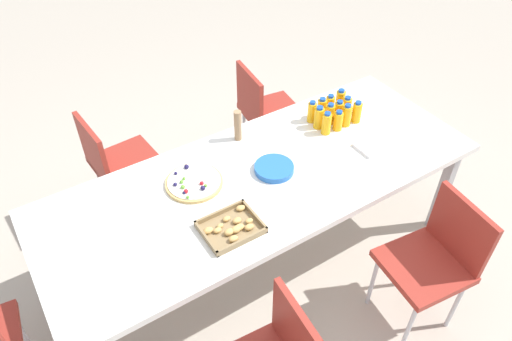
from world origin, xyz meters
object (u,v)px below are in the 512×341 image
at_px(chair_near_left, 264,109).
at_px(juice_bottle_10, 338,121).
at_px(party_table, 262,183).
at_px(juice_bottle_4, 347,107).
at_px(juice_bottle_0, 340,100).
at_px(juice_bottle_11, 326,123).
at_px(fruit_pizza, 194,182).
at_px(chair_near_right, 116,161).
at_px(juice_bottle_6, 330,114).
at_px(chair_far_left, 436,256).
at_px(juice_bottle_2, 322,108).
at_px(cardboard_tube, 238,126).
at_px(juice_bottle_1, 330,105).
at_px(juice_bottle_7, 319,118).
at_px(juice_bottle_8, 357,112).
at_px(snack_tray, 232,227).
at_px(juice_bottle_5, 339,111).
at_px(plate_stack, 274,169).
at_px(napkin_stack, 370,147).
at_px(juice_bottle_9, 347,115).
at_px(juice_bottle_3, 312,112).

distance_m(chair_near_left, juice_bottle_10, 0.76).
xyz_separation_m(party_table, juice_bottle_4, (-0.76, -0.19, 0.12)).
distance_m(juice_bottle_0, juice_bottle_11, 0.28).
distance_m(party_table, fruit_pizza, 0.38).
bearing_deg(chair_near_right, juice_bottle_10, 54.69).
bearing_deg(juice_bottle_6, chair_far_left, 86.80).
distance_m(chair_far_left, juice_bottle_0, 1.13).
height_order(juice_bottle_2, juice_bottle_6, juice_bottle_6).
bearing_deg(chair_near_left, fruit_pizza, -46.49).
bearing_deg(party_table, cardboard_tube, -99.57).
bearing_deg(juice_bottle_6, party_table, 16.64).
relative_size(juice_bottle_1, juice_bottle_7, 0.91).
xyz_separation_m(chair_near_right, juice_bottle_4, (-1.34, 0.64, 0.29)).
relative_size(chair_near_left, juice_bottle_8, 5.73).
bearing_deg(party_table, juice_bottle_8, -171.81).
height_order(juice_bottle_10, cardboard_tube, cardboard_tube).
bearing_deg(chair_near_right, chair_far_left, 30.68).
bearing_deg(snack_tray, chair_near_left, -130.09).
xyz_separation_m(juice_bottle_1, juice_bottle_8, (-0.08, 0.16, 0.00)).
height_order(chair_near_left, juice_bottle_5, juice_bottle_5).
xyz_separation_m(party_table, juice_bottle_11, (-0.54, -0.12, 0.13)).
xyz_separation_m(juice_bottle_10, plate_stack, (0.54, 0.11, -0.04)).
bearing_deg(napkin_stack, juice_bottle_9, -96.97).
distance_m(chair_near_left, juice_bottle_4, 0.71).
bearing_deg(fruit_pizza, cardboard_tube, -152.62).
relative_size(juice_bottle_10, plate_stack, 0.61).
bearing_deg(juice_bottle_3, snack_tray, 29.97).
xyz_separation_m(juice_bottle_5, juice_bottle_7, (0.16, -0.00, 0.01)).
xyz_separation_m(chair_near_right, snack_tray, (-0.24, 1.07, 0.24)).
height_order(chair_near_right, fruit_pizza, chair_near_right).
xyz_separation_m(juice_bottle_9, napkin_stack, (0.03, 0.25, -0.06)).
relative_size(juice_bottle_11, plate_stack, 0.68).
height_order(juice_bottle_6, juice_bottle_11, juice_bottle_11).
height_order(juice_bottle_7, fruit_pizza, juice_bottle_7).
xyz_separation_m(juice_bottle_1, juice_bottle_4, (-0.07, 0.08, 0.00)).
distance_m(party_table, cardboard_tube, 0.39).
distance_m(juice_bottle_5, juice_bottle_8, 0.11).
distance_m(plate_stack, napkin_stack, 0.60).
bearing_deg(juice_bottle_5, juice_bottle_1, -86.92).
height_order(chair_near_right, juice_bottle_1, juice_bottle_1).
xyz_separation_m(juice_bottle_1, snack_tray, (1.02, 0.51, -0.05)).
bearing_deg(juice_bottle_3, cardboard_tube, -10.70).
relative_size(juice_bottle_4, fruit_pizza, 0.44).
distance_m(juice_bottle_3, fruit_pizza, 0.89).
relative_size(juice_bottle_1, juice_bottle_5, 1.00).
distance_m(juice_bottle_5, juice_bottle_6, 0.07).
xyz_separation_m(chair_far_left, juice_bottle_11, (0.03, -0.92, 0.30)).
xyz_separation_m(juice_bottle_9, plate_stack, (0.62, 0.12, -0.05)).
xyz_separation_m(party_table, chair_near_left, (-0.55, -0.81, -0.17)).
relative_size(juice_bottle_3, juice_bottle_7, 0.97).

